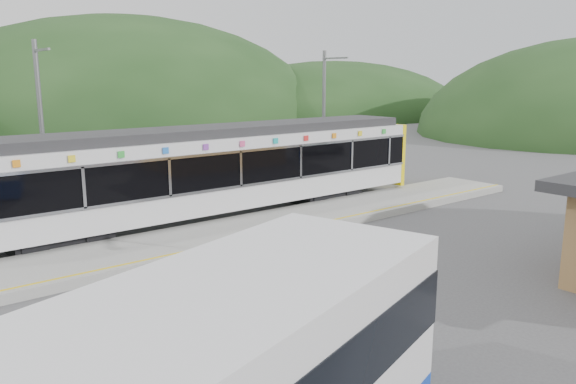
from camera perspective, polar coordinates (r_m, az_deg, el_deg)
ground at (r=19.27m, az=5.30°, el=-5.58°), size 120.00×120.00×0.00m
hills at (r=27.13m, az=6.99°, el=-0.56°), size 146.00×149.00×26.00m
platform at (r=21.63m, az=-0.77°, el=-3.20°), size 26.00×3.20×0.30m
yellow_line at (r=20.61m, az=1.46°, el=-3.50°), size 26.00×0.10×0.01m
train at (r=22.60m, az=-7.95°, el=2.30°), size 20.44×3.01×3.74m
catenary_mast_west at (r=22.62m, az=-23.67°, el=5.50°), size 0.18×1.80×7.00m
catenary_mast_east at (r=29.52m, az=3.70°, el=7.65°), size 0.18×1.80×7.00m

